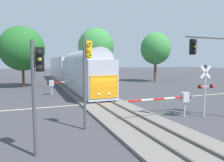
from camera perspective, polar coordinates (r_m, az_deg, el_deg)
The scene contains 13 objects.
ground_plane at distance 19.98m, azimuth -2.92°, elevation -6.21°, with size 220.00×220.00×0.00m, color #3D3D42.
road_centre_stripe at distance 19.98m, azimuth -2.92°, elevation -6.20°, with size 44.00×0.20×0.01m.
railway_track at distance 19.97m, azimuth -2.92°, elevation -5.95°, with size 4.40×80.00×0.32m.
commuter_train at distance 36.75m, azimuth -11.77°, elevation 3.37°, with size 3.04×39.72×5.16m.
crossing_gate_near at distance 15.50m, azimuth 18.34°, elevation -4.67°, with size 5.12×0.40×1.80m.
crossing_signal_mast at distance 16.17m, azimuth 24.69°, elevation -1.00°, with size 1.36×0.44×3.86m.
crossing_gate_far at distance 25.72m, azimuth -14.87°, elevation -0.55°, with size 6.48×0.40×1.83m.
traffic_signal_near_left at distance 8.98m, azimuth -20.32°, elevation 0.46°, with size 0.53×0.38×4.93m.
traffic_signal_near_right at distance 15.97m, azimuth 27.57°, elevation 6.27°, with size 4.32×0.38×5.90m.
traffic_signal_median at distance 11.93m, azimuth -7.12°, elevation 3.84°, with size 0.53×0.38×5.54m.
elm_centre_background at distance 43.71m, azimuth -4.52°, elevation 9.62°, with size 7.53×7.53×11.11m.
maple_right_background at distance 42.13m, azimuth 12.13°, elevation 8.88°, with size 5.97×5.97×9.84m.
oak_behind_train at distance 35.19m, azimuth -23.91°, elevation 8.30°, with size 6.90×6.90×9.54m.
Camera 1 is at (-6.23, -18.56, 4.03)m, focal length 32.58 mm.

